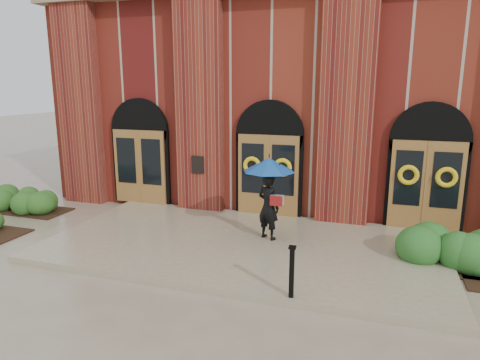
% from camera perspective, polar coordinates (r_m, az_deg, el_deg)
% --- Properties ---
extents(ground, '(90.00, 90.00, 0.00)m').
position_cam_1_polar(ground, '(11.11, 0.11, -9.25)').
color(ground, gray).
rests_on(ground, ground).
extents(landing, '(10.00, 5.30, 0.15)m').
position_cam_1_polar(landing, '(11.22, 0.35, -8.62)').
color(landing, tan).
rests_on(landing, ground).
extents(church_building, '(16.20, 12.53, 7.00)m').
position_cam_1_polar(church_building, '(18.87, 8.53, 10.55)').
color(church_building, maroon).
rests_on(church_building, ground).
extents(man_with_umbrella, '(1.79, 1.79, 2.16)m').
position_cam_1_polar(man_with_umbrella, '(11.03, 3.87, -0.39)').
color(man_with_umbrella, black).
rests_on(man_with_umbrella, landing).
extents(metal_post, '(0.15, 0.15, 1.03)m').
position_cam_1_polar(metal_post, '(8.33, 6.92, -11.92)').
color(metal_post, black).
rests_on(metal_post, landing).
extents(hedge_wall_left, '(2.79, 1.12, 0.72)m').
position_cam_1_polar(hedge_wall_left, '(16.04, -26.91, -2.41)').
color(hedge_wall_left, '#26511B').
rests_on(hedge_wall_left, ground).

